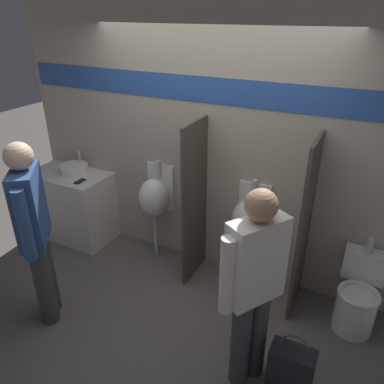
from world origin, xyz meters
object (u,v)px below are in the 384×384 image
(toilet, at_px, (357,298))
(shopping_bag, at_px, (290,371))
(cell_phone, at_px, (80,181))
(urinal_far, at_px, (249,220))
(sink_basin, at_px, (74,169))
(urinal_near_counter, at_px, (154,197))
(person_in_vest, at_px, (34,229))
(person_with_lanyard, at_px, (254,285))

(toilet, distance_m, shopping_bag, 1.02)
(cell_phone, relative_size, urinal_far, 0.12)
(sink_basin, distance_m, toilet, 3.32)
(toilet, bearing_deg, sink_basin, 178.87)
(urinal_near_counter, xyz_separation_m, person_in_vest, (-0.38, -1.29, 0.20))
(person_with_lanyard, bearing_deg, sink_basin, 100.56)
(urinal_far, xyz_separation_m, person_with_lanyard, (0.40, -1.08, 0.16))
(sink_basin, bearing_deg, urinal_near_counter, 3.49)
(urinal_near_counter, bearing_deg, urinal_far, 0.00)
(urinal_near_counter, bearing_deg, shopping_bag, -30.68)
(urinal_far, bearing_deg, sink_basin, -178.27)
(person_with_lanyard, distance_m, shopping_bag, 0.76)
(cell_phone, bearing_deg, urinal_far, 6.90)
(shopping_bag, bearing_deg, sink_basin, 160.67)
(urinal_near_counter, height_order, toilet, urinal_near_counter)
(person_with_lanyard, relative_size, shopping_bag, 2.82)
(person_in_vest, distance_m, person_with_lanyard, 1.88)
(person_in_vest, relative_size, shopping_bag, 2.96)
(sink_basin, relative_size, person_with_lanyard, 0.20)
(person_with_lanyard, height_order, shopping_bag, person_with_lanyard)
(urinal_near_counter, distance_m, person_with_lanyard, 1.85)
(sink_basin, distance_m, person_with_lanyard, 2.77)
(urinal_far, relative_size, shopping_bag, 1.96)
(cell_phone, height_order, toilet, cell_phone)
(cell_phone, bearing_deg, shopping_bag, -17.69)
(shopping_bag, bearing_deg, person_in_vest, -174.70)
(sink_basin, xyz_separation_m, shopping_bag, (2.91, -1.02, -0.69))
(sink_basin, xyz_separation_m, urinal_near_counter, (1.08, 0.07, -0.16))
(urinal_near_counter, xyz_separation_m, person_with_lanyard, (1.49, -1.08, 0.16))
(sink_basin, distance_m, urinal_far, 2.18)
(cell_phone, relative_size, shopping_bag, 0.24)
(urinal_near_counter, height_order, person_with_lanyard, person_with_lanyard)
(person_in_vest, bearing_deg, urinal_near_counter, -54.74)
(urinal_near_counter, distance_m, shopping_bag, 2.19)
(shopping_bag, bearing_deg, toilet, 69.43)
(sink_basin, relative_size, toilet, 0.40)
(urinal_near_counter, bearing_deg, person_in_vest, -106.22)
(urinal_near_counter, relative_size, person_in_vest, 0.66)
(cell_phone, distance_m, person_with_lanyard, 2.48)
(urinal_near_counter, distance_m, person_in_vest, 1.36)
(urinal_far, bearing_deg, cell_phone, -173.10)
(person_with_lanyard, bearing_deg, urinal_near_counter, 86.23)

